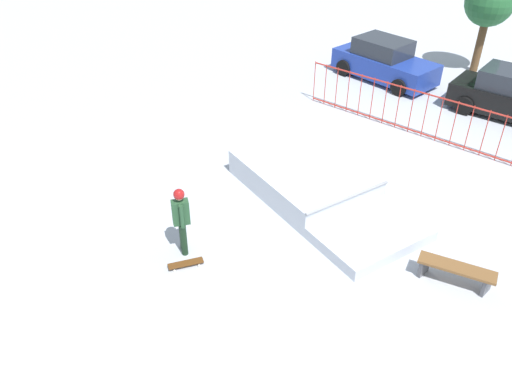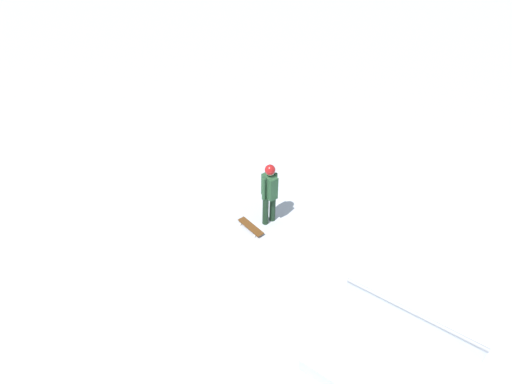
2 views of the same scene
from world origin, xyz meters
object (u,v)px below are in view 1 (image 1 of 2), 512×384
at_px(park_bench, 456,271).
at_px(skate_ramp, 314,186).
at_px(distant_tree, 490,3).
at_px(skater, 181,216).
at_px(parked_car_blue, 384,62).
at_px(skateboard, 186,263).

bearing_deg(park_bench, skate_ramp, 175.21).
bearing_deg(distant_tree, skater, -87.03).
relative_size(park_bench, parked_car_blue, 0.39).
bearing_deg(skater, distant_tree, -147.86).
bearing_deg(parked_car_blue, park_bench, -45.30).
distance_m(skate_ramp, parked_car_blue, 9.02).
relative_size(skate_ramp, skateboard, 7.18).
height_order(skater, distant_tree, distant_tree).
bearing_deg(skateboard, skate_ramp, -156.42).
bearing_deg(skate_ramp, parked_car_blue, 124.29).
bearing_deg(skateboard, park_bench, 156.41).
height_order(park_bench, parked_car_blue, parked_car_blue).
bearing_deg(parked_car_blue, skater, -73.92).
xyz_separation_m(skateboard, parked_car_blue, (-3.38, 12.50, 0.65)).
relative_size(skateboard, parked_car_blue, 0.19).
height_order(skateboard, parked_car_blue, parked_car_blue).
bearing_deg(skate_ramp, skateboard, -80.81).
relative_size(skate_ramp, skater, 3.36).
distance_m(skater, parked_car_blue, 12.55).
xyz_separation_m(skater, parked_car_blue, (-2.94, 12.20, -0.28)).
height_order(parked_car_blue, distant_tree, distant_tree).
height_order(skate_ramp, parked_car_blue, parked_car_blue).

